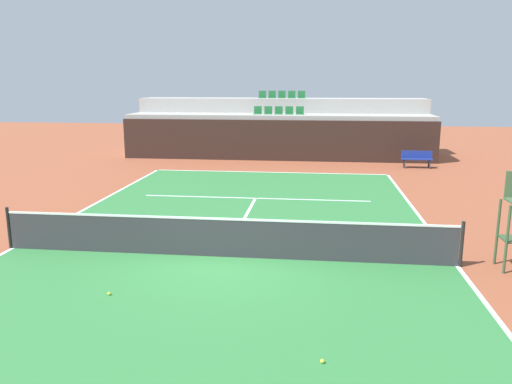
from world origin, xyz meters
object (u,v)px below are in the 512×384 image
Objects in this scene: tennis_net at (223,237)px; tennis_ball_1 at (109,294)px; tennis_ball_0 at (322,361)px; player_bench at (417,158)px.

tennis_net reaches higher than tennis_ball_1.
tennis_net reaches higher than tennis_ball_0.
tennis_ball_0 is at bearing -62.62° from tennis_net.
tennis_net is at bearing 117.38° from tennis_ball_0.
player_bench is at bearing 61.73° from tennis_ball_1.
player_bench is 22.73× the size of tennis_ball_0.
tennis_net is 167.88× the size of tennis_ball_1.
player_bench is (7.12, 14.14, -0.00)m from tennis_net.
tennis_ball_1 is at bearing 154.40° from tennis_ball_0.
player_bench is 22.73× the size of tennis_ball_1.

